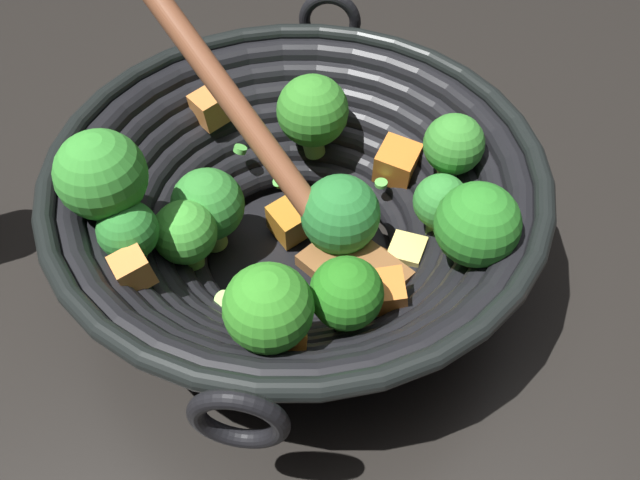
{
  "coord_description": "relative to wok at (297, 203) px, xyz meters",
  "views": [
    {
      "loc": [
        -0.11,
        0.32,
        0.42
      ],
      "look_at": [
        -0.02,
        -0.0,
        0.03
      ],
      "focal_mm": 37.9,
      "sensor_mm": 36.0,
      "label": 1
    }
  ],
  "objects": [
    {
      "name": "wok",
      "position": [
        0.0,
        0.0,
        0.0
      ],
      "size": [
        0.36,
        0.38,
        0.22
      ],
      "color": "black",
      "rests_on": "ground"
    },
    {
      "name": "ground_plane",
      "position": [
        0.0,
        -0.0,
        -0.07
      ],
      "size": [
        4.0,
        4.0,
        0.0
      ],
      "primitive_type": "plane",
      "color": "black"
    }
  ]
}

